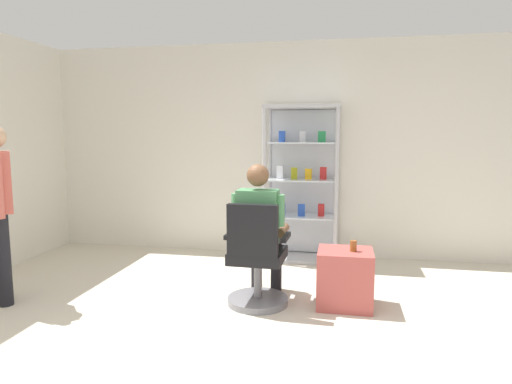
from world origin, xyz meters
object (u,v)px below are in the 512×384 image
(seated_shopkeeper, at_px, (260,226))
(tea_glass, at_px, (353,246))
(display_cabinet_main, at_px, (302,182))
(storage_crate, at_px, (345,278))
(office_chair, at_px, (256,264))

(seated_shopkeeper, xyz_separation_m, tea_glass, (0.85, -0.02, -0.15))
(display_cabinet_main, bearing_deg, storage_crate, -70.56)
(display_cabinet_main, height_order, tea_glass, display_cabinet_main)
(seated_shopkeeper, height_order, tea_glass, seated_shopkeeper)
(display_cabinet_main, bearing_deg, tea_glass, -68.52)
(storage_crate, relative_size, tea_glass, 5.32)
(display_cabinet_main, height_order, seated_shopkeeper, display_cabinet_main)
(office_chair, height_order, storage_crate, office_chair)
(display_cabinet_main, relative_size, office_chair, 1.98)
(tea_glass, bearing_deg, seated_shopkeeper, 178.38)
(display_cabinet_main, relative_size, storage_crate, 3.68)
(office_chair, relative_size, seated_shopkeeper, 0.74)
(office_chair, bearing_deg, tea_glass, 9.28)
(display_cabinet_main, bearing_deg, office_chair, -98.67)
(display_cabinet_main, xyz_separation_m, tea_glass, (0.60, -1.52, -0.40))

